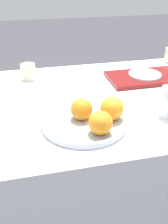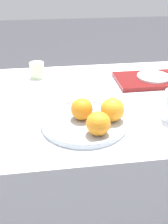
{
  "view_description": "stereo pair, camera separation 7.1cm",
  "coord_description": "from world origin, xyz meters",
  "views": [
    {
      "loc": [
        -0.25,
        -0.97,
        1.2
      ],
      "look_at": [
        -0.07,
        -0.2,
        0.75
      ],
      "focal_mm": 42.0,
      "sensor_mm": 36.0,
      "label": 1
    },
    {
      "loc": [
        -0.18,
        -0.98,
        1.2
      ],
      "look_at": [
        -0.07,
        -0.2,
        0.75
      ],
      "focal_mm": 42.0,
      "sensor_mm": 36.0,
      "label": 2
    }
  ],
  "objects": [
    {
      "name": "ground_plane",
      "position": [
        0.0,
        0.0,
        0.0
      ],
      "size": [
        12.0,
        12.0,
        0.0
      ],
      "primitive_type": "plane",
      "color": "#38383D"
    },
    {
      "name": "table",
      "position": [
        0.0,
        0.0,
        0.35
      ],
      "size": [
        1.45,
        0.85,
        0.7
      ],
      "color": "white",
      "rests_on": "ground_plane"
    },
    {
      "name": "fruit_platter",
      "position": [
        -0.07,
        -0.2,
        0.72
      ],
      "size": [
        0.31,
        0.31,
        0.02
      ],
      "color": "#B2BCC6",
      "rests_on": "table"
    },
    {
      "name": "orange_0",
      "position": [
        -0.03,
        -0.29,
        0.76
      ],
      "size": [
        0.08,
        0.08,
        0.08
      ],
      "color": "orange",
      "rests_on": "fruit_platter"
    },
    {
      "name": "orange_1",
      "position": [
        -0.07,
        -0.18,
        0.76
      ],
      "size": [
        0.08,
        0.08,
        0.08
      ],
      "color": "orange",
      "rests_on": "fruit_platter"
    },
    {
      "name": "orange_2",
      "position": [
        0.03,
        -0.21,
        0.76
      ],
      "size": [
        0.08,
        0.08,
        0.08
      ],
      "color": "orange",
      "rests_on": "fruit_platter"
    },
    {
      "name": "serving_tray",
      "position": [
        0.32,
        0.14,
        0.71
      ],
      "size": [
        0.36,
        0.21,
        0.02
      ],
      "color": "maroon",
      "rests_on": "table"
    },
    {
      "name": "side_plate",
      "position": [
        0.32,
        0.14,
        0.73
      ],
      "size": [
        0.16,
        0.16,
        0.01
      ],
      "color": "white",
      "rests_on": "serving_tray"
    },
    {
      "name": "cup_3",
      "position": [
        -0.24,
        0.28,
        0.74
      ],
      "size": [
        0.07,
        0.07,
        0.08
      ],
      "color": "beige",
      "rests_on": "table"
    }
  ]
}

